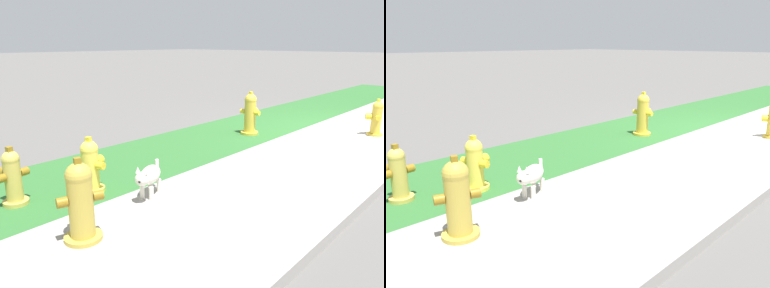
% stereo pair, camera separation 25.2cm
% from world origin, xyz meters
% --- Properties ---
extents(ground_plane, '(120.00, 120.00, 0.00)m').
position_xyz_m(ground_plane, '(0.00, 0.00, 0.00)').
color(ground_plane, '#5B5956').
extents(sidewalk_pavement, '(18.00, 2.03, 0.01)m').
position_xyz_m(sidewalk_pavement, '(0.00, 0.00, 0.01)').
color(sidewalk_pavement, '#9E9993').
rests_on(sidewalk_pavement, ground).
extents(grass_verge, '(18.00, 1.84, 0.01)m').
position_xyz_m(grass_verge, '(0.00, 1.93, 0.00)').
color(grass_verge, '#2D662D').
rests_on(grass_verge, ground).
extents(fire_hydrant_at_driveway, '(0.41, 0.39, 0.77)m').
position_xyz_m(fire_hydrant_at_driveway, '(-5.66, 0.49, 0.37)').
color(fire_hydrant_at_driveway, gold).
rests_on(fire_hydrant_at_driveway, ground).
extents(fire_hydrant_across_street, '(0.38, 0.40, 0.81)m').
position_xyz_m(fire_hydrant_across_street, '(-1.34, 1.59, 0.39)').
color(fire_hydrant_across_street, gold).
rests_on(fire_hydrant_across_street, ground).
extents(fire_hydrant_far_end, '(0.36, 0.33, 0.65)m').
position_xyz_m(fire_hydrant_far_end, '(-5.73, 1.71, 0.31)').
color(fire_hydrant_far_end, gold).
rests_on(fire_hydrant_far_end, ground).
extents(fire_hydrant_by_grass_verge, '(0.36, 0.38, 0.66)m').
position_xyz_m(fire_hydrant_by_grass_verge, '(-4.96, 1.40, 0.31)').
color(fire_hydrant_by_grass_verge, yellow).
rests_on(fire_hydrant_by_grass_verge, ground).
extents(small_white_dog, '(0.51, 0.36, 0.43)m').
position_xyz_m(small_white_dog, '(-4.63, 0.76, 0.25)').
color(small_white_dog, silver).
rests_on(small_white_dog, ground).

